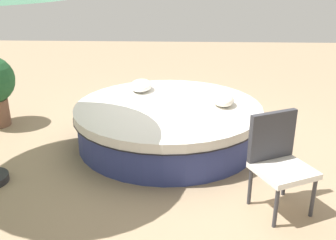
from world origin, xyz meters
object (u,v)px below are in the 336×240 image
(throw_pillow_1, at_px, (141,85))
(patio_chair, at_px, (278,156))
(throw_pillow_0, at_px, (223,99))
(round_bed, at_px, (168,123))

(throw_pillow_1, bearing_deg, patio_chair, -144.01)
(throw_pillow_0, bearing_deg, patio_chair, -165.48)
(throw_pillow_1, height_order, patio_chair, patio_chair)
(patio_chair, bearing_deg, throw_pillow_1, -79.39)
(throw_pillow_0, distance_m, throw_pillow_1, 1.34)
(throw_pillow_1, bearing_deg, round_bed, -146.65)
(throw_pillow_0, height_order, throw_pillow_1, throw_pillow_0)
(throw_pillow_0, bearing_deg, round_bed, 92.14)
(round_bed, height_order, patio_chair, patio_chair)
(throw_pillow_1, distance_m, patio_chair, 2.69)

